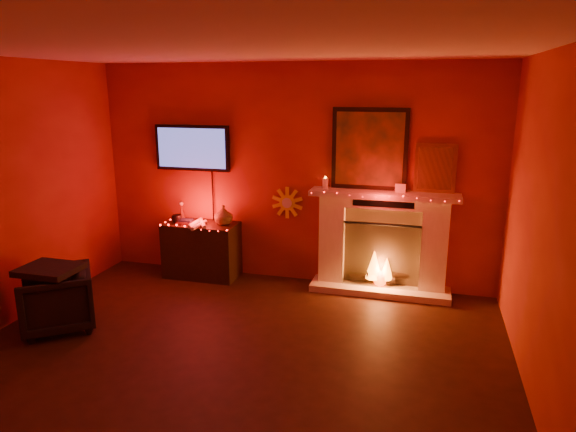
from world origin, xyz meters
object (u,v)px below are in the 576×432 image
(sunburst_clock, at_px, (287,203))
(console_table, at_px, (202,248))
(armchair, at_px, (57,300))
(tv, at_px, (192,148))
(fireplace, at_px, (382,233))

(sunburst_clock, relative_size, console_table, 0.42)
(console_table, height_order, armchair, console_table)
(console_table, distance_m, armchair, 1.94)
(tv, distance_m, console_table, 1.29)
(sunburst_clock, bearing_deg, fireplace, -4.37)
(fireplace, height_order, console_table, fireplace)
(sunburst_clock, xyz_separation_m, console_table, (-1.08, -0.22, -0.61))
(fireplace, distance_m, sunburst_clock, 1.23)
(sunburst_clock, bearing_deg, console_table, -168.48)
(fireplace, height_order, sunburst_clock, fireplace)
(tv, bearing_deg, sunburst_clock, 1.24)
(tv, xyz_separation_m, sunburst_clock, (1.25, 0.03, -0.65))
(sunburst_clock, xyz_separation_m, armchair, (-1.88, -1.99, -0.69))
(fireplace, distance_m, console_table, 2.30)
(tv, bearing_deg, console_table, -48.86)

